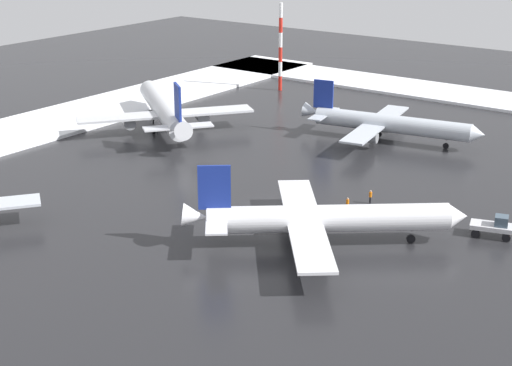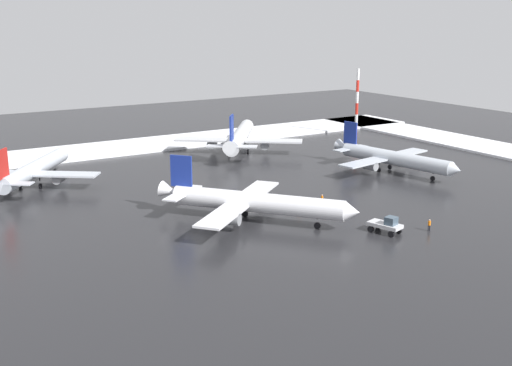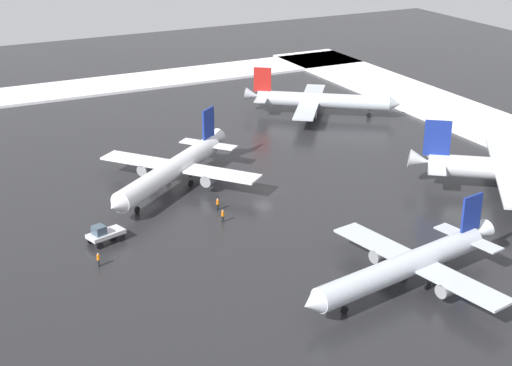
{
  "view_description": "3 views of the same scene",
  "coord_description": "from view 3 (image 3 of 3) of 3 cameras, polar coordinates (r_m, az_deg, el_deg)",
  "views": [
    {
      "loc": [
        72.22,
        50.8,
        34.24
      ],
      "look_at": [
        5.11,
        1.67,
        4.53
      ],
      "focal_mm": 55.0,
      "sensor_mm": 36.0,
      "label": 1
    },
    {
      "loc": [
        52.78,
        86.89,
        28.7
      ],
      "look_at": [
        3.56,
        7.48,
        4.58
      ],
      "focal_mm": 45.0,
      "sensor_mm": 36.0,
      "label": 2
    },
    {
      "loc": [
        -92.82,
        47.99,
        42.9
      ],
      "look_at": [
        -1.97,
        2.11,
        2.23
      ],
      "focal_mm": 55.0,
      "sensor_mm": 36.0,
      "label": 3
    }
  ],
  "objects": [
    {
      "name": "ground_crew_by_nose_gear",
      "position": [
        106.18,
        -2.81,
        -1.5
      ],
      "size": [
        0.36,
        0.36,
        1.71
      ],
      "rotation": [
        0.0,
        0.0,
        6.2
      ],
      "color": "black",
      "rests_on": "ground_plane"
    },
    {
      "name": "airplane_foreground_jet",
      "position": [
        87.57,
        10.89,
        -5.9
      ],
      "size": [
        23.74,
        28.41,
        8.47
      ],
      "rotation": [
        0.0,
        0.0,
        1.75
      ],
      "color": "silver",
      "rests_on": "ground_plane"
    },
    {
      "name": "ground_crew_mid_apron",
      "position": [
        93.16,
        -11.4,
        -5.43
      ],
      "size": [
        0.36,
        0.36,
        1.71
      ],
      "rotation": [
        0.0,
        0.0,
        4.32
      ],
      "color": "black",
      "rests_on": "ground_plane"
    },
    {
      "name": "ground_crew_near_tug",
      "position": [
        102.62,
        -2.43,
        -2.35
      ],
      "size": [
        0.36,
        0.36,
        1.71
      ],
      "rotation": [
        0.0,
        0.0,
        5.56
      ],
      "color": "black",
      "rests_on": "ground_plane"
    },
    {
      "name": "airplane_parked_starboard",
      "position": [
        147.83,
        4.62,
        6.0
      ],
      "size": [
        21.83,
        25.0,
        8.71
      ],
      "rotation": [
        0.0,
        0.0,
        4.07
      ],
      "color": "silver",
      "rests_on": "ground_plane"
    },
    {
      "name": "airplane_distant_tail",
      "position": [
        113.2,
        -6.08,
        1.01
      ],
      "size": [
        22.91,
        25.35,
        9.04
      ],
      "rotation": [
        0.0,
        0.0,
        2.25
      ],
      "color": "white",
      "rests_on": "ground_plane"
    },
    {
      "name": "pushback_tug",
      "position": [
        98.55,
        -10.99,
        -3.63
      ],
      "size": [
        3.42,
        5.04,
        2.5
      ],
      "rotation": [
        0.0,
        0.0,
        1.86
      ],
      "color": "silver",
      "rests_on": "ground_plane"
    },
    {
      "name": "ground_plane",
      "position": [
        112.95,
        0.51,
        -0.54
      ],
      "size": [
        240.0,
        240.0,
        0.0
      ],
      "primitive_type": "plane",
      "color": "#232326"
    },
    {
      "name": "snow_bank_right",
      "position": [
        172.23,
        -9.84,
        7.13
      ],
      "size": [
        14.0,
        116.0,
        0.55
      ],
      "primitive_type": "cube",
      "color": "white",
      "rests_on": "ground_plane"
    }
  ]
}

